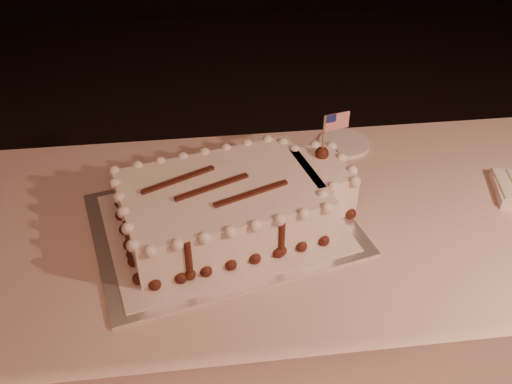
{
  "coord_description": "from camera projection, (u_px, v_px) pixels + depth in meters",
  "views": [
    {
      "loc": [
        -0.27,
        -0.44,
        1.65
      ],
      "look_at": [
        -0.14,
        0.6,
        0.84
      ],
      "focal_mm": 40.0,
      "sensor_mm": 36.0,
      "label": 1
    }
  ],
  "objects": [
    {
      "name": "side_plate",
      "position": [
        344.0,
        144.0,
        1.65
      ],
      "size": [
        0.15,
        0.15,
        0.01
      ],
      "primitive_type": "cylinder",
      "color": "white",
      "rests_on": "banquet_table"
    },
    {
      "name": "sheet_cake",
      "position": [
        235.0,
        202.0,
        1.34
      ],
      "size": [
        0.59,
        0.41,
        0.23
      ],
      "color": "white",
      "rests_on": "doily"
    },
    {
      "name": "cake_board",
      "position": [
        223.0,
        224.0,
        1.37
      ],
      "size": [
        0.69,
        0.58,
        0.01
      ],
      "primitive_type": "cube",
      "rotation": [
        0.0,
        0.0,
        0.23
      ],
      "color": "white",
      "rests_on": "banquet_table"
    },
    {
      "name": "room_shell",
      "position": [
        488.0,
        94.0,
        0.53
      ],
      "size": [
        6.1,
        8.1,
        2.9
      ],
      "color": "black",
      "rests_on": "ground"
    },
    {
      "name": "doily",
      "position": [
        223.0,
        222.0,
        1.36
      ],
      "size": [
        0.62,
        0.52,
        0.0
      ],
      "primitive_type": "cube",
      "rotation": [
        0.0,
        0.0,
        0.23
      ],
      "color": "white",
      "rests_on": "cake_board"
    },
    {
      "name": "banquet_table",
      "position": [
        306.0,
        318.0,
        1.62
      ],
      "size": [
        2.4,
        0.8,
        0.75
      ],
      "primitive_type": "cube",
      "color": "beige",
      "rests_on": "ground"
    }
  ]
}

